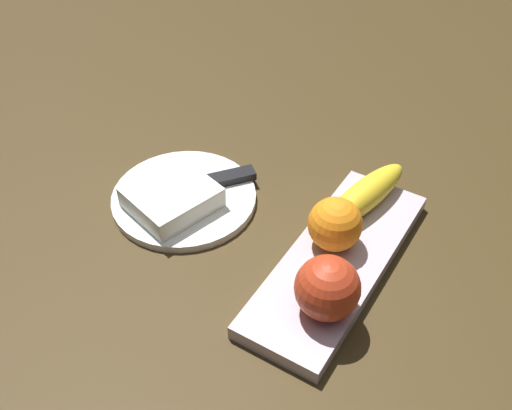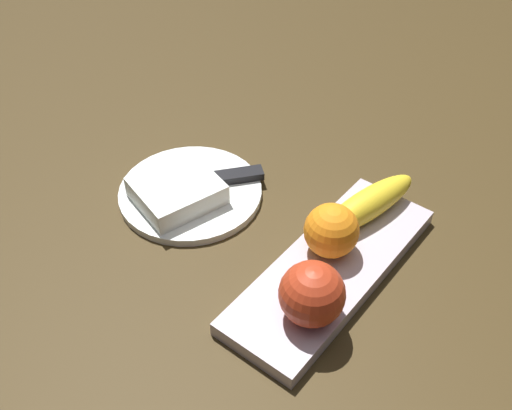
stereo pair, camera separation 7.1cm
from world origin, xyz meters
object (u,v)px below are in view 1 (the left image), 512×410
fruit_tray (337,262)px  dinner_plate (184,198)px  knife (215,181)px  folded_napkin (172,197)px  orange_near_apple (335,224)px  banana (365,195)px  apple (328,288)px

fruit_tray → dinner_plate: (-0.00, -0.24, -0.00)m
dinner_plate → knife: (-0.04, 0.02, 0.01)m
fruit_tray → folded_napkin: size_ratio=2.97×
folded_napkin → knife: size_ratio=0.73×
orange_near_apple → folded_napkin: bearing=-79.4°
banana → apple: bearing=-156.9°
apple → banana: bearing=-169.1°
fruit_tray → apple: 0.10m
fruit_tray → orange_near_apple: 0.05m
apple → orange_near_apple: 0.11m
apple → banana: (-0.19, -0.04, -0.02)m
banana → knife: (0.06, -0.21, -0.03)m
apple → knife: apple is taller
orange_near_apple → knife: bearing=-97.6°
knife → orange_near_apple: bearing=121.2°
apple → orange_near_apple: apple is taller
banana → knife: banana is taller
apple → banana: apple is taller
apple → dinner_plate: bearing=-107.3°
dinner_plate → fruit_tray: bearing=90.0°
folded_napkin → orange_near_apple: bearing=100.6°
banana → fruit_tray: bearing=-161.7°
folded_napkin → knife: (-0.07, 0.02, -0.01)m
dinner_plate → knife: bearing=151.3°
apple → dinner_plate: (-0.08, -0.27, -0.05)m
apple → banana: size_ratio=0.45×
fruit_tray → apple: bearing=16.7°
dinner_plate → folded_napkin: (0.03, 0.00, 0.02)m
orange_near_apple → dinner_plate: 0.24m
apple → dinner_plate: 0.29m
dinner_plate → folded_napkin: folded_napkin is taller
apple → knife: bearing=-117.6°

